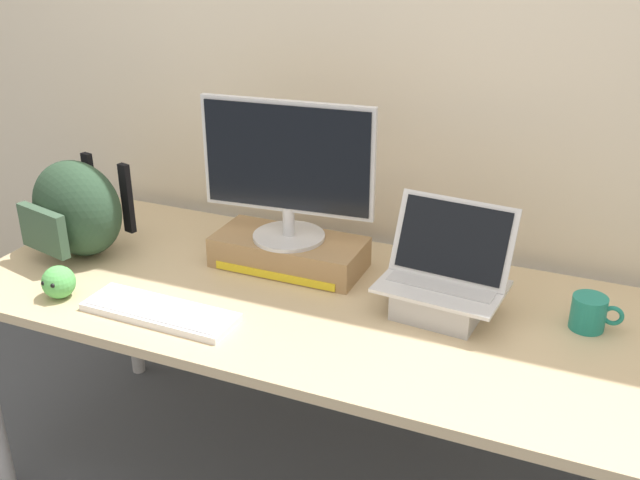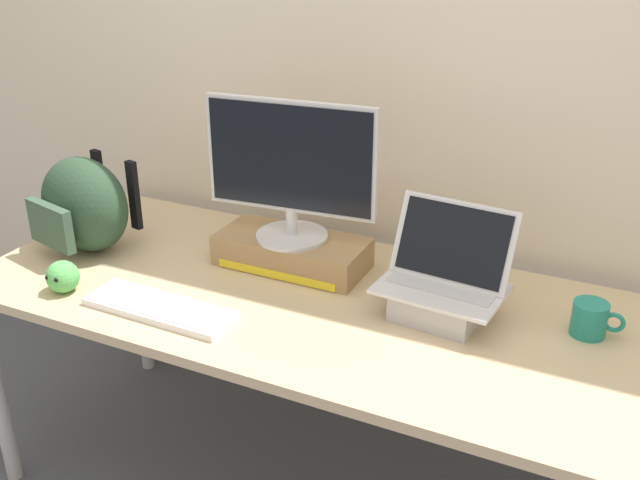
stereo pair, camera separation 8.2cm
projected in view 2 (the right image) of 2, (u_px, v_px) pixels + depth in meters
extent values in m
cube|color=beige|center=(393.00, 65.00, 2.28)|extent=(7.00, 0.10, 2.60)
cube|color=tan|center=(320.00, 302.00, 2.09)|extent=(2.05, 0.84, 0.03)
cylinder|color=#B2B2B7|center=(140.00, 291.00, 2.92)|extent=(0.05, 0.05, 0.71)
cube|color=#9E7A51|center=(292.00, 252.00, 2.25)|extent=(0.46, 0.21, 0.09)
cube|color=yellow|center=(275.00, 275.00, 2.18)|extent=(0.39, 0.00, 0.02)
cylinder|color=silver|center=(292.00, 236.00, 2.23)|extent=(0.22, 0.22, 0.01)
cylinder|color=silver|center=(292.00, 220.00, 2.21)|extent=(0.04, 0.04, 0.09)
cube|color=silver|center=(291.00, 157.00, 2.13)|extent=(0.52, 0.07, 0.33)
cube|color=black|center=(289.00, 158.00, 2.12)|extent=(0.50, 0.05, 0.31)
cube|color=#ADADB2|center=(440.00, 303.00, 1.98)|extent=(0.24, 0.22, 0.08)
cube|color=silver|center=(441.00, 289.00, 1.96)|extent=(0.35, 0.25, 0.01)
cube|color=#B7B7BC|center=(443.00, 284.00, 1.97)|extent=(0.30, 0.15, 0.00)
cube|color=silver|center=(453.00, 242.00, 1.97)|extent=(0.34, 0.12, 0.21)
cube|color=black|center=(453.00, 242.00, 1.96)|extent=(0.30, 0.11, 0.18)
cube|color=white|center=(160.00, 308.00, 2.01)|extent=(0.44, 0.15, 0.02)
cube|color=silver|center=(160.00, 305.00, 2.01)|extent=(0.41, 0.13, 0.00)
ellipsoid|color=#28422D|center=(85.00, 204.00, 2.32)|extent=(0.37, 0.29, 0.30)
cube|color=#38513D|center=(51.00, 225.00, 2.25)|extent=(0.20, 0.08, 0.14)
cube|color=black|center=(100.00, 183.00, 2.46)|extent=(0.04, 0.03, 0.23)
cube|color=black|center=(134.00, 195.00, 2.35)|extent=(0.04, 0.03, 0.23)
cylinder|color=#1E7F70|center=(589.00, 319.00, 1.89)|extent=(0.09, 0.09, 0.09)
torus|color=#1E7F70|center=(614.00, 322.00, 1.86)|extent=(0.06, 0.01, 0.06)
sphere|color=#56B256|center=(63.00, 277.00, 2.10)|extent=(0.09, 0.09, 0.09)
sphere|color=black|center=(47.00, 278.00, 2.07)|extent=(0.01, 0.01, 0.01)
sphere|color=black|center=(56.00, 280.00, 2.06)|extent=(0.01, 0.01, 0.01)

